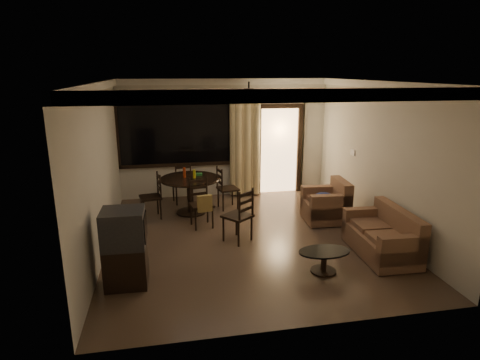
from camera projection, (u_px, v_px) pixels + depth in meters
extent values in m
plane|color=#7F6651|center=(248.00, 237.00, 7.40)|extent=(5.50, 5.50, 0.00)
plane|color=beige|center=(225.00, 138.00, 9.63)|extent=(5.00, 0.00, 5.00)
plane|color=beige|center=(300.00, 219.00, 4.42)|extent=(5.00, 0.00, 5.00)
plane|color=beige|center=(100.00, 170.00, 6.58)|extent=(0.00, 5.50, 5.50)
plane|color=beige|center=(379.00, 158.00, 7.48)|extent=(0.00, 5.50, 5.50)
plane|color=white|center=(249.00, 82.00, 6.66)|extent=(5.50, 5.50, 0.00)
cube|color=black|center=(178.00, 133.00, 9.36)|extent=(2.70, 0.04, 1.45)
cylinder|color=black|center=(182.00, 98.00, 9.08)|extent=(3.20, 0.03, 0.03)
cube|color=#FFC684|center=(279.00, 151.00, 9.93)|extent=(0.91, 0.03, 2.08)
cube|color=white|center=(353.00, 152.00, 8.50)|extent=(0.02, 0.18, 0.12)
cylinder|color=black|center=(249.00, 85.00, 6.67)|extent=(0.03, 0.03, 0.12)
cylinder|color=black|center=(249.00, 91.00, 6.70)|extent=(0.16, 0.16, 0.08)
cylinder|color=black|center=(190.00, 179.00, 8.49)|extent=(1.25, 1.25, 0.04)
cylinder|color=black|center=(191.00, 196.00, 8.59)|extent=(0.13, 0.13, 0.73)
cylinder|color=black|center=(191.00, 212.00, 8.69)|extent=(0.63, 0.63, 0.03)
cylinder|color=#96290D|center=(184.00, 173.00, 8.47)|extent=(0.06, 0.06, 0.22)
cylinder|color=gold|center=(194.00, 174.00, 8.44)|extent=(0.06, 0.06, 0.18)
cube|color=#247831|center=(199.00, 174.00, 8.67)|extent=(0.14, 0.10, 0.05)
cube|color=black|center=(150.00, 197.00, 8.27)|extent=(0.49, 0.49, 0.04)
cube|color=black|center=(228.00, 189.00, 8.87)|extent=(0.49, 0.49, 0.04)
cube|color=black|center=(201.00, 205.00, 7.81)|extent=(0.49, 0.49, 0.04)
cube|color=#AA9948|center=(205.00, 203.00, 7.58)|extent=(0.29, 0.13, 0.32)
cube|color=black|center=(182.00, 184.00, 9.26)|extent=(0.49, 0.49, 0.04)
cube|color=black|center=(126.00, 265.00, 5.72)|extent=(0.60, 0.55, 0.60)
cube|color=black|center=(123.00, 228.00, 5.57)|extent=(0.60, 0.55, 0.53)
cube|color=black|center=(145.00, 227.00, 5.62)|extent=(0.03, 0.43, 0.36)
cube|color=#4D2E24|center=(380.00, 244.00, 6.67)|extent=(0.81, 1.46, 0.36)
cube|color=#4D2E24|center=(398.00, 226.00, 6.63)|extent=(0.23, 1.44, 0.58)
cube|color=#4D2E24|center=(402.00, 250.00, 6.01)|extent=(0.77, 0.19, 0.45)
cube|color=#4D2E24|center=(364.00, 220.00, 7.23)|extent=(0.77, 0.19, 0.45)
cube|color=#4D2E24|center=(379.00, 232.00, 6.61)|extent=(0.58, 1.28, 0.11)
cube|color=#4D2E24|center=(325.00, 211.00, 8.18)|extent=(0.88, 0.88, 0.39)
cube|color=#4D2E24|center=(341.00, 195.00, 8.13)|extent=(0.26, 0.84, 0.63)
cube|color=#4D2E24|center=(331.00, 207.00, 7.82)|extent=(0.84, 0.24, 0.48)
cube|color=#4D2E24|center=(321.00, 197.00, 8.44)|extent=(0.84, 0.24, 0.48)
cube|color=#4D2E24|center=(323.00, 200.00, 8.11)|extent=(0.63, 0.67, 0.12)
ellipsoid|color=navy|center=(324.00, 195.00, 8.09)|extent=(0.35, 0.29, 0.10)
ellipsoid|color=black|center=(324.00, 251.00, 6.05)|extent=(0.80, 0.48, 0.03)
cylinder|color=black|center=(324.00, 262.00, 6.10)|extent=(0.09, 0.09, 0.32)
cylinder|color=black|center=(323.00, 271.00, 6.14)|extent=(0.39, 0.39, 0.03)
cube|color=black|center=(237.00, 216.00, 7.14)|extent=(0.62, 0.62, 0.04)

